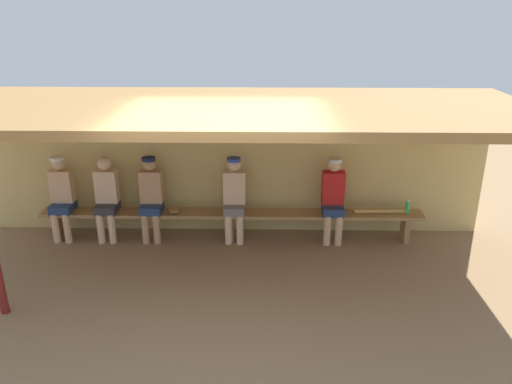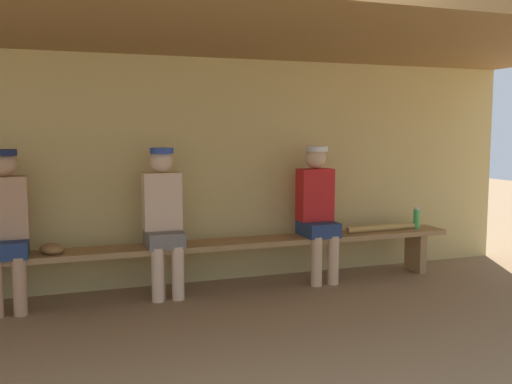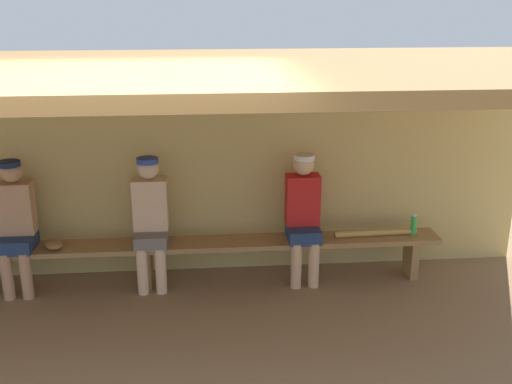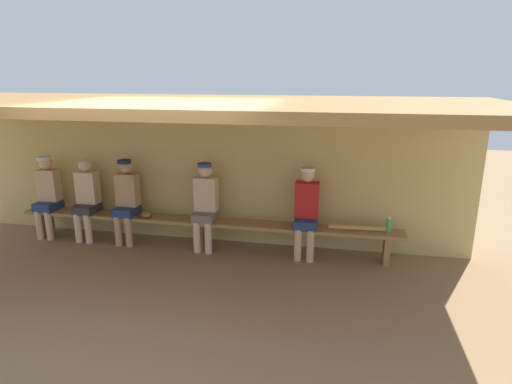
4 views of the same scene
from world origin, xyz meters
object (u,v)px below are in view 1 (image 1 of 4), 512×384
Objects in this scene: water_bottle_green at (407,207)px; player_rightmost at (151,194)px; baseball_bat at (382,211)px; player_middle at (62,194)px; baseball_glove_tan at (174,210)px; bench at (231,216)px; player_shirtless_tan at (333,196)px; player_in_blue at (107,195)px; player_with_sunglasses at (234,195)px.

player_rightmost is at bearing 179.97° from water_bottle_green.
player_middle is at bearing 177.47° from baseball_bat.
bench is at bearing 57.69° from baseball_glove_tan.
water_bottle_green is 0.26× the size of baseball_bat.
player_shirtless_tan is 1.54× the size of baseball_bat.
player_middle is (-0.71, 0.00, 0.02)m from player_in_blue.
bench is 4.46× the size of player_shirtless_tan.
water_bottle_green is at bearing -0.02° from player_in_blue.
player_middle is (-1.41, 0.00, 0.00)m from player_rightmost.
player_in_blue is 0.71m from player_middle.
player_shirtless_tan is at bearing 56.21° from baseball_glove_tan.
player_shirtless_tan reaches higher than water_bottle_green.
player_in_blue is at bearing -179.99° from player_shirtless_tan.
player_middle reaches higher than bench.
player_shirtless_tan is 5.87× the size of water_bottle_green.
player_with_sunglasses is at bearing 179.96° from water_bottle_green.
baseball_glove_tan is at bearing -7.02° from player_rightmost.
player_rightmost is 5.60× the size of baseball_glove_tan.
water_bottle_green is (5.41, -0.00, -0.18)m from player_middle.
player_shirtless_tan is at bearing 179.90° from water_bottle_green.
player_rightmost is at bearing 0.04° from player_in_blue.
bench is 2.36m from baseball_bat.
player_in_blue is at bearing -179.99° from player_with_sunglasses.
player_middle is 5.41m from water_bottle_green.
player_middle is at bearing 180.00° from player_with_sunglasses.
player_shirtless_tan is 4.24m from player_middle.
player_with_sunglasses is at bearing 0.01° from player_in_blue.
player_shirtless_tan is 1.00× the size of player_rightmost.
player_rightmost is at bearing 180.00° from player_shirtless_tan.
baseball_glove_tan is (1.05, -0.04, -0.22)m from player_in_blue.
bench is 2.76m from water_bottle_green.
player_rightmost is at bearing 179.84° from bench.
water_bottle_green reaches higher than baseball_glove_tan.
baseball_glove_tan is (-3.65, -0.04, -0.06)m from water_bottle_green.
bench is 6.87× the size of baseball_bat.
baseball_glove_tan reaches higher than bench.
player_with_sunglasses is 5.60× the size of baseball_glove_tan.
player_shirtless_tan is at bearing 0.13° from bench.
player_rightmost reaches higher than baseball_bat.
player_in_blue is 4.31m from baseball_bat.
player_in_blue is at bearing 179.91° from bench.
player_shirtless_tan is 1.00× the size of player_with_sunglasses.
player_with_sunglasses is at bearing 180.00° from player_shirtless_tan.
player_with_sunglasses is 1.54× the size of baseball_bat.
water_bottle_green is at bearing -2.25° from baseball_bat.
water_bottle_green is at bearing -0.10° from player_shirtless_tan.
player_shirtless_tan is 2.84m from player_rightmost.
player_in_blue is 2.00m from player_with_sunglasses.
baseball_bat is at bearing 55.92° from baseball_glove_tan.
player_rightmost is at bearing 180.00° from player_with_sunglasses.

